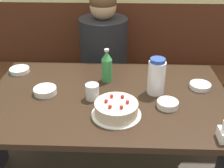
{
  "coord_description": "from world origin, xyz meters",
  "views": [
    {
      "loc": [
        0.08,
        -1.42,
        1.59
      ],
      "look_at": [
        0.02,
        0.05,
        0.77
      ],
      "focal_mm": 45.0,
      "sensor_mm": 36.0,
      "label": 1
    }
  ],
  "objects_px": {
    "bowl_soup_white": "(45,91)",
    "person_pale_blue_shirt": "(104,64)",
    "bowl_side_dish": "(200,86)",
    "soju_bottle": "(107,66)",
    "water_pitcher": "(156,76)",
    "glass_tumbler_short": "(92,92)",
    "bowl_sauce_shallow": "(168,104)",
    "bowl_rice_small": "(20,70)",
    "bench_seat": "(113,94)",
    "birthday_cake": "(116,109)"
  },
  "relations": [
    {
      "from": "bench_seat",
      "to": "bowl_side_dish",
      "type": "xyz_separation_m",
      "value": [
        0.56,
        -0.72,
        0.51
      ]
    },
    {
      "from": "bowl_sauce_shallow",
      "to": "glass_tumbler_short",
      "type": "height_order",
      "value": "glass_tumbler_short"
    },
    {
      "from": "glass_tumbler_short",
      "to": "person_pale_blue_shirt",
      "type": "distance_m",
      "value": 0.77
    },
    {
      "from": "bowl_rice_small",
      "to": "glass_tumbler_short",
      "type": "height_order",
      "value": "glass_tumbler_short"
    },
    {
      "from": "bench_seat",
      "to": "bowl_rice_small",
      "type": "distance_m",
      "value": 0.97
    },
    {
      "from": "bench_seat",
      "to": "bowl_soup_white",
      "type": "relative_size",
      "value": 17.54
    },
    {
      "from": "bowl_rice_small",
      "to": "bowl_side_dish",
      "type": "height_order",
      "value": "same"
    },
    {
      "from": "birthday_cake",
      "to": "bowl_soup_white",
      "type": "bearing_deg",
      "value": 154.62
    },
    {
      "from": "birthday_cake",
      "to": "bowl_side_dish",
      "type": "distance_m",
      "value": 0.6
    },
    {
      "from": "bowl_rice_small",
      "to": "bowl_sauce_shallow",
      "type": "distance_m",
      "value": 1.04
    },
    {
      "from": "bowl_soup_white",
      "to": "bowl_side_dish",
      "type": "distance_m",
      "value": 0.95
    },
    {
      "from": "water_pitcher",
      "to": "bowl_side_dish",
      "type": "xyz_separation_m",
      "value": [
        0.28,
        0.06,
        -0.09
      ]
    },
    {
      "from": "water_pitcher",
      "to": "glass_tumbler_short",
      "type": "relative_size",
      "value": 2.42
    },
    {
      "from": "birthday_cake",
      "to": "bowl_rice_small",
      "type": "distance_m",
      "value": 0.83
    },
    {
      "from": "bowl_side_dish",
      "to": "person_pale_blue_shirt",
      "type": "xyz_separation_m",
      "value": [
        -0.64,
        0.6,
        -0.15
      ]
    },
    {
      "from": "bench_seat",
      "to": "bowl_rice_small",
      "type": "xyz_separation_m",
      "value": [
        -0.62,
        -0.55,
        0.51
      ]
    },
    {
      "from": "person_pale_blue_shirt",
      "to": "bowl_sauce_shallow",
      "type": "bearing_deg",
      "value": 26.47
    },
    {
      "from": "soju_bottle",
      "to": "bowl_soup_white",
      "type": "xyz_separation_m",
      "value": [
        -0.36,
        -0.18,
        -0.09
      ]
    },
    {
      "from": "bowl_sauce_shallow",
      "to": "person_pale_blue_shirt",
      "type": "height_order",
      "value": "person_pale_blue_shirt"
    },
    {
      "from": "bowl_soup_white",
      "to": "bowl_rice_small",
      "type": "distance_m",
      "value": 0.37
    },
    {
      "from": "bowl_soup_white",
      "to": "person_pale_blue_shirt",
      "type": "height_order",
      "value": "person_pale_blue_shirt"
    },
    {
      "from": "soju_bottle",
      "to": "glass_tumbler_short",
      "type": "bearing_deg",
      "value": -107.93
    },
    {
      "from": "birthday_cake",
      "to": "water_pitcher",
      "type": "height_order",
      "value": "water_pitcher"
    },
    {
      "from": "soju_bottle",
      "to": "bowl_sauce_shallow",
      "type": "xyz_separation_m",
      "value": [
        0.35,
        -0.29,
        -0.09
      ]
    },
    {
      "from": "person_pale_blue_shirt",
      "to": "bowl_rice_small",
      "type": "bearing_deg",
      "value": -52.43
    },
    {
      "from": "bench_seat",
      "to": "person_pale_blue_shirt",
      "type": "bearing_deg",
      "value": -120.48
    },
    {
      "from": "water_pitcher",
      "to": "birthday_cake",
      "type": "bearing_deg",
      "value": -133.46
    },
    {
      "from": "bench_seat",
      "to": "bowl_sauce_shallow",
      "type": "relative_size",
      "value": 20.2
    },
    {
      "from": "bowl_soup_white",
      "to": "person_pale_blue_shirt",
      "type": "relative_size",
      "value": 0.11
    },
    {
      "from": "birthday_cake",
      "to": "person_pale_blue_shirt",
      "type": "height_order",
      "value": "person_pale_blue_shirt"
    },
    {
      "from": "water_pitcher",
      "to": "bowl_sauce_shallow",
      "type": "bearing_deg",
      "value": -70.93
    },
    {
      "from": "water_pitcher",
      "to": "bowl_side_dish",
      "type": "bearing_deg",
      "value": 12.8
    },
    {
      "from": "bench_seat",
      "to": "person_pale_blue_shirt",
      "type": "xyz_separation_m",
      "value": [
        -0.07,
        -0.12,
        0.36
      ]
    },
    {
      "from": "water_pitcher",
      "to": "bowl_rice_small",
      "type": "xyz_separation_m",
      "value": [
        -0.91,
        0.24,
        -0.09
      ]
    },
    {
      "from": "soju_bottle",
      "to": "person_pale_blue_shirt",
      "type": "bearing_deg",
      "value": 95.97
    },
    {
      "from": "bench_seat",
      "to": "bowl_sauce_shallow",
      "type": "distance_m",
      "value": 1.12
    },
    {
      "from": "water_pitcher",
      "to": "soju_bottle",
      "type": "xyz_separation_m",
      "value": [
        -0.3,
        0.14,
        -0.0
      ]
    },
    {
      "from": "bowl_rice_small",
      "to": "water_pitcher",
      "type": "bearing_deg",
      "value": -14.74
    },
    {
      "from": "bowl_soup_white",
      "to": "person_pale_blue_shirt",
      "type": "distance_m",
      "value": 0.78
    },
    {
      "from": "soju_bottle",
      "to": "bowl_side_dish",
      "type": "relative_size",
      "value": 1.69
    },
    {
      "from": "bench_seat",
      "to": "bowl_side_dish",
      "type": "height_order",
      "value": "bowl_side_dish"
    },
    {
      "from": "bench_seat",
      "to": "soju_bottle",
      "type": "relative_size",
      "value": 10.93
    },
    {
      "from": "bowl_side_dish",
      "to": "water_pitcher",
      "type": "bearing_deg",
      "value": -167.2
    },
    {
      "from": "glass_tumbler_short",
      "to": "bowl_side_dish",
      "type": "bearing_deg",
      "value": 12.65
    },
    {
      "from": "water_pitcher",
      "to": "bowl_rice_small",
      "type": "relative_size",
      "value": 1.68
    },
    {
      "from": "person_pale_blue_shirt",
      "to": "bench_seat",
      "type": "bearing_deg",
      "value": 149.52
    },
    {
      "from": "bowl_sauce_shallow",
      "to": "person_pale_blue_shirt",
      "type": "bearing_deg",
      "value": 116.47
    },
    {
      "from": "bench_seat",
      "to": "birthday_cake",
      "type": "relative_size",
      "value": 9.01
    },
    {
      "from": "glass_tumbler_short",
      "to": "person_pale_blue_shirt",
      "type": "bearing_deg",
      "value": 88.65
    },
    {
      "from": "birthday_cake",
      "to": "bowl_soup_white",
      "type": "distance_m",
      "value": 0.48
    }
  ]
}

